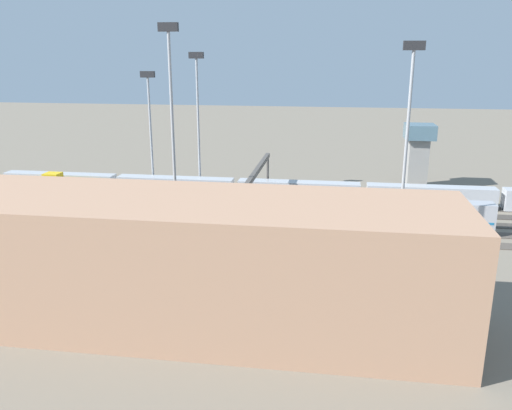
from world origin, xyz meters
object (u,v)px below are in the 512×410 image
Objects in this scene: light_mast_3 at (172,109)px; control_tower at (418,151)px; train_on_track_2 at (87,194)px; light_mast_2 at (198,106)px; maintenance_shed at (168,261)px; light_mast_1 at (408,123)px; train_on_track_1 at (67,188)px; train_on_track_0 at (298,191)px; light_mast_0 at (150,115)px; train_on_track_3 at (192,207)px; signal_gantry at (259,174)px.

light_mast_3 reaches higher than control_tower.
light_mast_2 is at bearing -145.32° from train_on_track_2.
light_mast_1 is at bearing -135.95° from maintenance_shed.
control_tower reaches higher than train_on_track_1.
train_on_track_0 is 32.62m from light_mast_0.
train_on_track_0 is at bearing -125.12° from light_mast_3.
train_on_track_3 is at bearing 160.12° from train_on_track_1.
maintenance_shed is 4.43× the size of control_tower.
light_mast_3 reaches higher than signal_gantry.
signal_gantry is at bearing 151.83° from light_mast_0.
light_mast_1 reaches higher than maintenance_shed.
train_on_track_3 is 3.82× the size of signal_gantry.
train_on_track_2 is (-6.49, 5.00, 0.44)m from train_on_track_1.
train_on_track_3 is 3.48× the size of light_mast_2.
light_mast_2 is at bearing 179.65° from light_mast_0.
light_mast_2 reaches higher than train_on_track_3.
light_mast_0 reaches higher than train_on_track_2.
light_mast_1 reaches higher than signal_gantry.
light_mast_1 is 1.15× the size of signal_gantry.
light_mast_3 reaches higher than train_on_track_3.
train_on_track_3 is 25.32m from light_mast_0.
control_tower reaches higher than train_on_track_3.
light_mast_2 is at bearing -83.23° from light_mast_3.
train_on_track_3 is 37.22m from light_mast_1.
light_mast_1 is 32.84m from light_mast_3.
maintenance_shed is 71.95m from control_tower.
train_on_track_2 is 21.75m from train_on_track_3.
light_mast_3 is at bearing 96.77° from light_mast_2.
control_tower is at bearing -163.95° from light_mast_2.
train_on_track_3 is 7.20× the size of control_tower.
control_tower is (-33.69, -63.57, 1.06)m from maintenance_shed.
light_mast_0 reaches higher than control_tower.
train_on_track_1 reaches higher than train_on_track_0.
train_on_track_1 is 37.63m from light_mast_3.
light_mast_1 is 0.92× the size of light_mast_3.
train_on_track_3 is at bearing -90.44° from light_mast_3.
light_mast_0 reaches higher than train_on_track_3.
light_mast_2 reaches higher than signal_gantry.
light_mast_3 reaches higher than train_on_track_2.
light_mast_3 is 28.72m from maintenance_shed.
light_mast_1 is (-53.92, 13.37, 15.58)m from train_on_track_2.
maintenance_shed is (-9.84, 51.05, -10.79)m from light_mast_2.
light_mast_2 reaches higher than light_mast_0.
light_mast_1 is 38.06m from maintenance_shed.
maintenance_shed is at bearing 125.79° from train_on_track_2.
light_mast_0 is 0.83× the size of light_mast_1.
light_mast_3 is 57.22m from control_tower.
train_on_track_0 is 3.83× the size of light_mast_3.
light_mast_1 is at bearing 78.79° from control_tower.
light_mast_2 is at bearing -79.66° from train_on_track_3.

